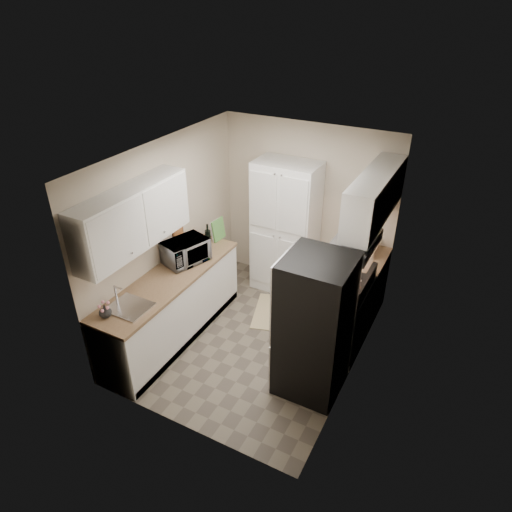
{
  "coord_description": "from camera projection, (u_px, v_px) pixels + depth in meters",
  "views": [
    {
      "loc": [
        2.19,
        -4.13,
        4.01
      ],
      "look_at": [
        -0.07,
        0.15,
        1.17
      ],
      "focal_mm": 32.0,
      "sensor_mm": 36.0,
      "label": 1
    }
  ],
  "objects": [
    {
      "name": "ground",
      "position": [
        255.0,
        338.0,
        6.06
      ],
      "size": [
        3.2,
        3.2,
        0.0
      ],
      "primitive_type": "plane",
      "color": "#665B4C",
      "rests_on": "ground"
    },
    {
      "name": "fruit_basket",
      "position": [
        367.0,
        236.0,
        6.08
      ],
      "size": [
        0.27,
        0.27,
        0.09
      ],
      "primitive_type": null,
      "rotation": [
        0.0,
        0.0,
        -0.24
      ],
      "color": "#FF580C",
      "rests_on": "toaster_oven"
    },
    {
      "name": "wine_bottle",
      "position": [
        208.0,
        237.0,
        6.25
      ],
      "size": [
        0.08,
        0.08,
        0.32
      ],
      "primitive_type": "cylinder",
      "color": "black",
      "rests_on": "countertop_left"
    },
    {
      "name": "refrigerator",
      "position": [
        314.0,
        327.0,
        4.94
      ],
      "size": [
        0.7,
        0.72,
        1.7
      ],
      "primitive_type": "cube",
      "color": "#B7B7BC",
      "rests_on": "ground"
    },
    {
      "name": "base_cabinet_left",
      "position": [
        172.0,
        308.0,
        5.91
      ],
      "size": [
        0.6,
        2.3,
        0.88
      ],
      "primitive_type": "cube",
      "color": "white",
      "rests_on": "ground"
    },
    {
      "name": "cutting_board",
      "position": [
        218.0,
        230.0,
        6.44
      ],
      "size": [
        0.04,
        0.25,
        0.31
      ],
      "primitive_type": "cube",
      "rotation": [
        0.0,
        0.0,
        -0.08
      ],
      "color": "#509040",
      "rests_on": "countertop_left"
    },
    {
      "name": "base_cabinet_right",
      "position": [
        358.0,
        286.0,
        6.35
      ],
      "size": [
        0.6,
        0.8,
        0.88
      ],
      "primitive_type": "cube",
      "color": "white",
      "rests_on": "ground"
    },
    {
      "name": "room_shell",
      "position": [
        253.0,
        229.0,
        5.24
      ],
      "size": [
        2.64,
        3.24,
        2.52
      ],
      "color": "beige",
      "rests_on": "ground"
    },
    {
      "name": "toaster_oven",
      "position": [
        366.0,
        246.0,
        6.14
      ],
      "size": [
        0.31,
        0.37,
        0.19
      ],
      "primitive_type": "cube",
      "rotation": [
        0.0,
        0.0,
        0.14
      ],
      "color": "silver",
      "rests_on": "countertop_right"
    },
    {
      "name": "countertop_left",
      "position": [
        169.0,
        278.0,
        5.68
      ],
      "size": [
        0.63,
        2.33,
        0.04
      ],
      "primitive_type": "cube",
      "color": "#846647",
      "rests_on": "base_cabinet_left"
    },
    {
      "name": "kitchen_mat",
      "position": [
        273.0,
        312.0,
        6.54
      ],
      "size": [
        0.74,
        0.95,
        0.01
      ],
      "primitive_type": "cube",
      "rotation": [
        0.0,
        0.0,
        0.3
      ],
      "color": "#C8B481",
      "rests_on": "ground"
    },
    {
      "name": "electric_range",
      "position": [
        338.0,
        315.0,
        5.73
      ],
      "size": [
        0.71,
        0.78,
        1.13
      ],
      "color": "#B7B7BC",
      "rests_on": "ground"
    },
    {
      "name": "flower_vase",
      "position": [
        105.0,
        311.0,
        4.94
      ],
      "size": [
        0.14,
        0.14,
        0.15
      ],
      "primitive_type": "imported",
      "rotation": [
        0.0,
        0.0,
        -0.02
      ],
      "color": "white",
      "rests_on": "countertop_left"
    },
    {
      "name": "pantry_cabinet",
      "position": [
        285.0,
        228.0,
        6.64
      ],
      "size": [
        0.9,
        0.55,
        2.0
      ],
      "primitive_type": "cube",
      "color": "white",
      "rests_on": "ground"
    },
    {
      "name": "countertop_right",
      "position": [
        362.0,
        257.0,
        6.12
      ],
      "size": [
        0.63,
        0.83,
        0.04
      ],
      "primitive_type": "cube",
      "color": "#846647",
      "rests_on": "base_cabinet_right"
    },
    {
      "name": "microwave",
      "position": [
        186.0,
        251.0,
        5.91
      ],
      "size": [
        0.54,
        0.65,
        0.31
      ],
      "primitive_type": "imported",
      "rotation": [
        0.0,
        0.0,
        1.25
      ],
      "color": "#A8A8AD",
      "rests_on": "countertop_left"
    }
  ]
}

